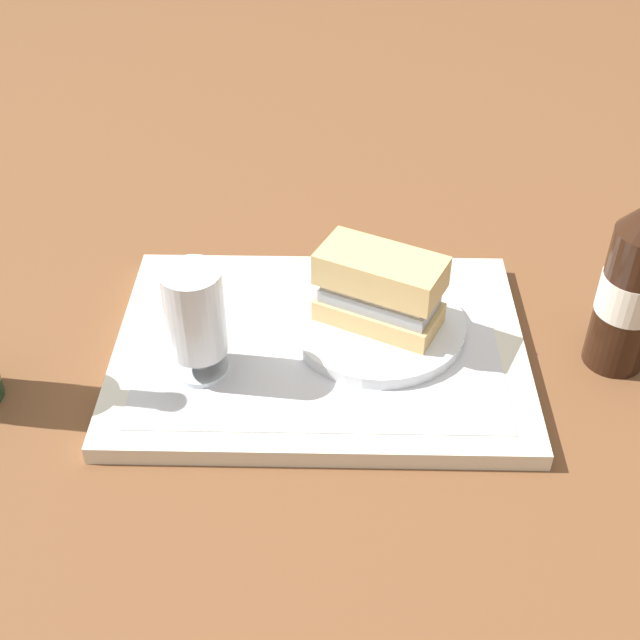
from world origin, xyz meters
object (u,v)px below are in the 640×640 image
sandwich (377,287)px  beer_glass (196,319)px  plate (378,325)px  second_bottle (635,284)px

sandwich → beer_glass: (0.18, 0.07, 0.01)m
plate → second_bottle: second_bottle is taller
beer_glass → second_bottle: bearing=-173.9°
beer_glass → second_bottle: 0.44m
sandwich → beer_glass: beer_glass is taller
sandwich → beer_glass: bearing=47.1°
plate → second_bottle: (-0.25, 0.02, 0.08)m
plate → beer_glass: 0.21m
second_bottle → plate: bearing=-4.9°
plate → beer_glass: (0.18, 0.07, 0.06)m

